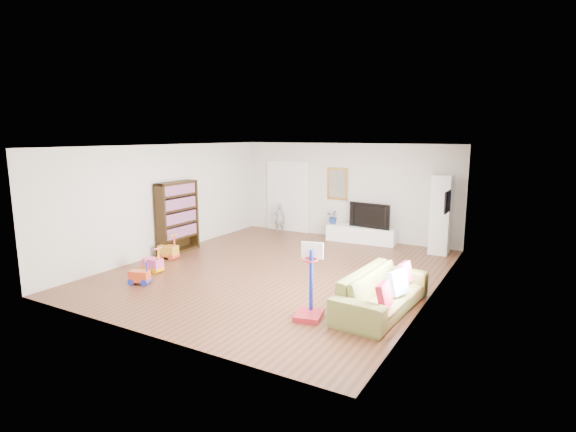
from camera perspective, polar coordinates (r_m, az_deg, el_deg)
The scene contains 25 objects.
floor at distance 9.93m, azimuth -1.15°, elevation -6.91°, with size 6.50×7.50×0.00m, color brown.
ceiling at distance 9.49m, azimuth -1.21°, elevation 8.87°, with size 6.50×7.50×0.00m, color white.
wall_back at distance 12.94m, azimuth 7.39°, elevation 3.17°, with size 6.50×0.00×2.70m, color beige.
wall_front at distance 6.74m, azimuth -17.81°, elevation -3.79°, with size 6.50×0.00×2.70m, color silver.
wall_left at distance 11.60m, azimuth -15.10°, elevation 2.08°, with size 0.00×7.50×2.70m, color silver.
wall_right at distance 8.44m, azimuth 18.11°, elevation -1.03°, with size 0.00×7.50×2.70m, color silver.
navy_accent at distance 9.73m, azimuth 19.88°, elevation 3.28°, with size 0.01×3.20×1.70m, color black.
olive_wainscot at distance 9.98m, azimuth 19.41°, elevation -4.43°, with size 0.01×3.20×1.00m, color brown.
doorway at distance 13.77m, azimuth -0.04°, elevation 2.42°, with size 1.45×0.06×2.10m, color white.
painting_back at distance 12.98m, azimuth 6.32°, elevation 4.10°, with size 0.62×0.06×0.92m, color gold.
artwork_right at distance 9.98m, azimuth 19.61°, elevation 1.72°, with size 0.04×0.56×0.46m, color #7F3F8C.
media_console at distance 12.56m, azimuth 9.28°, elevation -2.31°, with size 1.91×0.48×0.45m, color white.
tall_cabinet at distance 11.70m, azimuth 18.84°, elevation 0.15°, with size 0.46×0.46×1.97m, color white.
bookshelf at distance 11.61m, azimuth -13.85°, elevation -0.14°, with size 0.32×1.22×1.79m, color black.
sofa at distance 7.82m, azimuth 11.87°, elevation -9.36°, with size 2.28×0.89×0.67m, color olive.
basketball_hoop at distance 7.26m, azimuth 2.70°, elevation -8.34°, with size 0.42×0.51×1.23m, color #AE1C2B.
ride_on_yellow at distance 11.13m, azimuth -15.00°, elevation -3.75°, with size 0.45×0.28×0.60m, color orange.
ride_on_orange at distance 9.44m, azimuth -18.35°, elevation -6.72°, with size 0.38×0.24×0.51m, color #D9471D.
ride_on_pink at distance 10.18m, azimuth -16.81°, elevation -5.30°, with size 0.41×0.26×0.55m, color #E34BA9.
child at distance 13.56m, azimuth -1.09°, elevation -0.27°, with size 0.33×0.22×0.90m, color gray.
tv at distance 12.38m, azimuth 10.53°, elevation 0.12°, with size 1.18×0.16×0.68m, color black.
vase_plant at distance 12.77m, azimuth 5.81°, elevation -0.08°, with size 0.37×0.32×0.41m, color navy.
pillow_left at distance 7.08m, azimuth 12.14°, elevation -9.84°, with size 0.10×0.39×0.39m, color #B91A39.
pillow_center at distance 7.72m, azimuth 13.84°, elevation -8.19°, with size 0.11×0.40×0.40m, color white.
pillow_right at distance 8.29m, azimuth 14.72°, elevation -6.94°, with size 0.09×0.36×0.36m, color #B0274E.
Camera 1 is at (4.87, -8.14, 2.93)m, focal length 28.00 mm.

